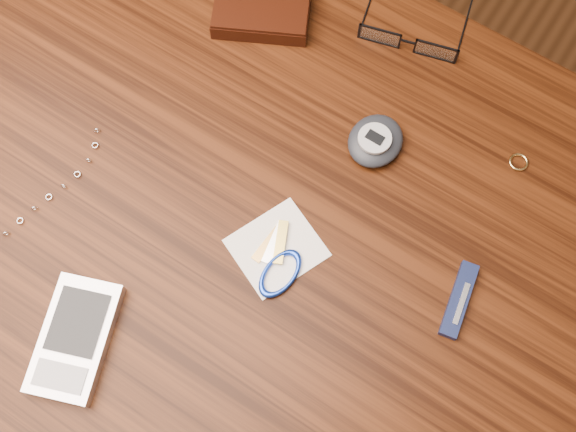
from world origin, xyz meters
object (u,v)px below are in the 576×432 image
at_px(desk, 233,231).
at_px(pocket_knife, 459,300).
at_px(wallet_and_card, 263,4).
at_px(eyeglasses, 409,39).
at_px(pedometer, 375,141).
at_px(notepad_keys, 278,261).
at_px(pda_phone, 75,338).

xyz_separation_m(desk, pocket_knife, (0.26, 0.04, 0.11)).
bearing_deg(wallet_and_card, eyeglasses, 16.84).
height_order(pedometer, pocket_knife, pedometer).
bearing_deg(eyeglasses, wallet_and_card, -163.16).
relative_size(desk, pocket_knife, 12.00).
bearing_deg(desk, eyeglasses, 76.35).
distance_m(notepad_keys, pocket_knife, 0.19).
distance_m(eyeglasses, pocket_knife, 0.31).
xyz_separation_m(desk, pedometer, (0.10, 0.14, 0.11)).
distance_m(wallet_and_card, pda_phone, 0.44).
height_order(eyeglasses, pda_phone, eyeglasses).
xyz_separation_m(desk, wallet_and_card, (-0.10, 0.23, 0.11)).
bearing_deg(eyeglasses, pedometer, -75.86).
bearing_deg(pda_phone, pocket_knife, 38.83).
bearing_deg(wallet_and_card, desk, -65.70).
bearing_deg(pocket_knife, pedometer, 146.91).
bearing_deg(wallet_and_card, pocket_knife, -27.31).
height_order(pda_phone, pocket_knife, pda_phone).
relative_size(eyeglasses, pedometer, 2.20).
height_order(pda_phone, pedometer, pedometer).
height_order(desk, pedometer, pedometer).
height_order(desk, wallet_and_card, wallet_and_card).
height_order(pedometer, notepad_keys, pedometer).
distance_m(eyeglasses, pda_phone, 0.50).
xyz_separation_m(eyeglasses, pocket_knife, (0.20, -0.24, -0.01)).
bearing_deg(pocket_knife, desk, -171.92).
distance_m(pedometer, pocket_knife, 0.19).
bearing_deg(pedometer, eyeglasses, 104.14).
distance_m(desk, pocket_knife, 0.29).
relative_size(wallet_and_card, pedometer, 2.57).
bearing_deg(pedometer, pocket_knife, -33.09).
distance_m(pda_phone, pocket_knife, 0.39).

